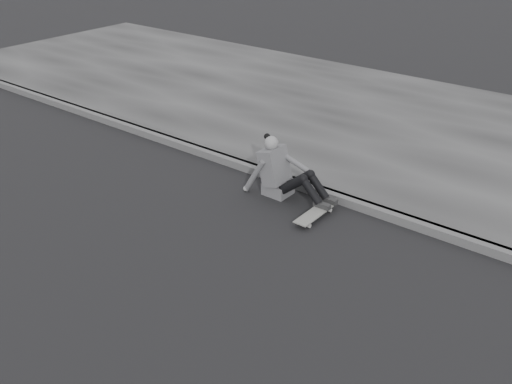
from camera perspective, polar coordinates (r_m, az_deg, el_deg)
ground at (r=6.10m, az=-0.35°, el=-11.59°), size 80.00×80.00×0.00m
curb at (r=7.90m, az=11.32°, el=-1.61°), size 24.00×0.16×0.12m
sidewalk at (r=10.46m, az=19.08°, el=4.88°), size 24.00×6.00×0.12m
skateboard at (r=7.65m, az=5.96°, el=-2.12°), size 0.20×0.78×0.09m
seated_woman at (r=8.05m, az=2.61°, el=1.95°), size 1.38×0.46×0.88m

